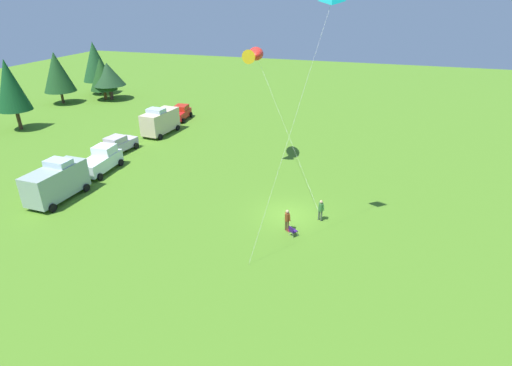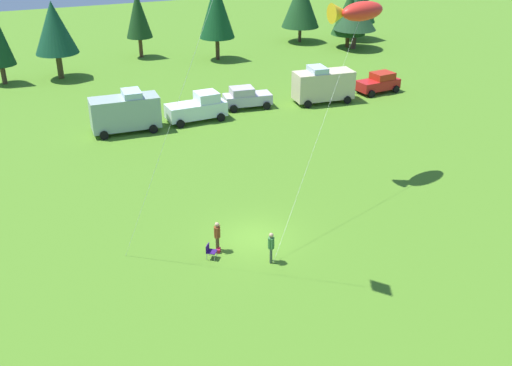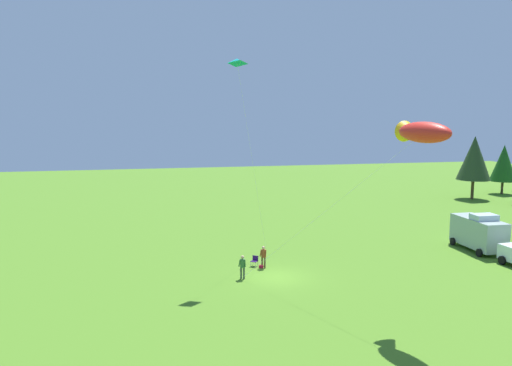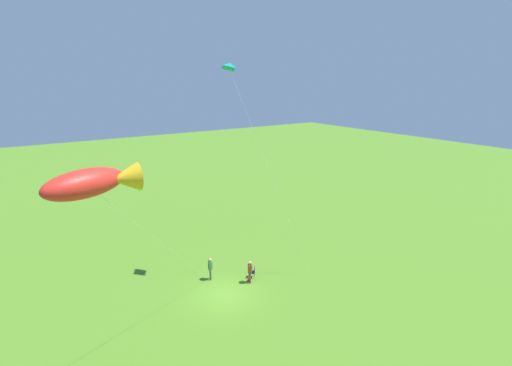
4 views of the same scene
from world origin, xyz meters
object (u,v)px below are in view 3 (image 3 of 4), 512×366
Objects in this scene: person_spectator at (263,255)px; backpack_on_grass at (261,267)px; person_kite_flyer at (242,265)px; kite_delta_teal at (237,62)px; folding_chair at (255,260)px; van_motorhome_grey at (479,232)px; kite_large_fish at (421,132)px.

person_spectator is 0.93m from backpack_on_grass.
person_kite_flyer is at bearing -10.09° from person_spectator.
kite_delta_teal is (-2.03, 0.06, 14.59)m from person_kite_flyer.
person_spectator reaches higher than folding_chair.
backpack_on_grass is 0.06× the size of van_motorhome_grey.
backpack_on_grass is at bearing -151.21° from kite_large_fish.
person_kite_flyer reaches higher than backpack_on_grass.
folding_chair is 0.15× the size of van_motorhome_grey.
kite_delta_teal is at bearing -82.96° from backpack_on_grass.
van_motorhome_grey is 0.48× the size of kite_large_fish.
backpack_on_grass is at bearing 165.16° from person_kite_flyer.
kite_large_fish is (12.42, -13.53, 9.21)m from van_motorhome_grey.
person_spectator is at bearing 95.41° from kite_delta_teal.
folding_chair is at bearing -87.28° from van_motorhome_grey.
backpack_on_grass is at bearing -68.71° from person_spectator.
van_motorhome_grey is at bearing 92.52° from backpack_on_grass.
person_kite_flyer is 2.12× the size of folding_chair.
kite_delta_teal reaches higher than kite_large_fish.
folding_chair is 15.22m from kite_delta_teal.
van_motorhome_grey is (-0.91, 19.70, 0.62)m from person_spectator.
backpack_on_grass is (-2.26, 1.92, -0.91)m from person_kite_flyer.
folding_chair is 17.32m from kite_large_fish.
kite_delta_teal is (0.19, -2.04, 14.59)m from person_spectator.
kite_large_fish reaches higher than van_motorhome_grey.
kite_delta_teal is (0.81, -1.48, 15.13)m from folding_chair.
kite_delta_teal reaches higher than van_motorhome_grey.
person_kite_flyer is at bearing -79.91° from van_motorhome_grey.
kite_large_fish is at bearing 61.44° from person_spectator.
backpack_on_grass is at bearing 70.56° from folding_chair.
van_motorhome_grey reaches higher than person_kite_flyer.
kite_large_fish reaches higher than person_kite_flyer.
person_kite_flyer reaches higher than folding_chair.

